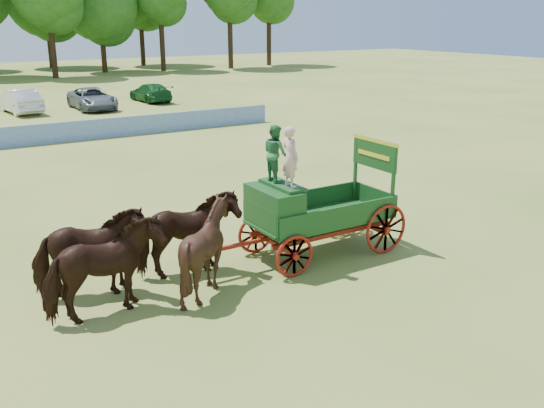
# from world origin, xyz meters

# --- Properties ---
(ground) EXTENTS (160.00, 160.00, 0.00)m
(ground) POSITION_xyz_m (0.00, 0.00, 0.00)
(ground) COLOR #988D44
(ground) RESTS_ON ground
(horse_lead_left) EXTENTS (2.65, 1.42, 2.15)m
(horse_lead_left) POSITION_xyz_m (-4.04, -1.94, 1.08)
(horse_lead_left) COLOR black
(horse_lead_left) RESTS_ON ground
(horse_lead_right) EXTENTS (2.74, 1.70, 2.15)m
(horse_lead_right) POSITION_xyz_m (-4.04, -0.84, 1.08)
(horse_lead_right) COLOR black
(horse_lead_right) RESTS_ON ground
(horse_wheel_left) EXTENTS (2.01, 1.81, 2.16)m
(horse_wheel_left) POSITION_xyz_m (-1.64, -1.94, 1.08)
(horse_wheel_left) COLOR black
(horse_wheel_left) RESTS_ON ground
(horse_wheel_right) EXTENTS (2.66, 1.42, 2.15)m
(horse_wheel_right) POSITION_xyz_m (-1.64, -0.84, 1.08)
(horse_wheel_right) COLOR black
(horse_wheel_right) RESTS_ON ground
(farm_dray) EXTENTS (5.99, 2.00, 3.68)m
(farm_dray) POSITION_xyz_m (1.33, -1.37, 1.59)
(farm_dray) COLOR maroon
(farm_dray) RESTS_ON ground
(sponsor_banner) EXTENTS (26.00, 0.08, 1.05)m
(sponsor_banner) POSITION_xyz_m (-1.00, 18.00, 0.53)
(sponsor_banner) COLOR #1D429F
(sponsor_banner) RESTS_ON ground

